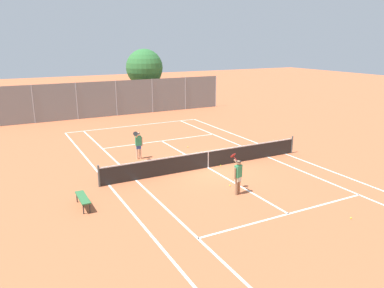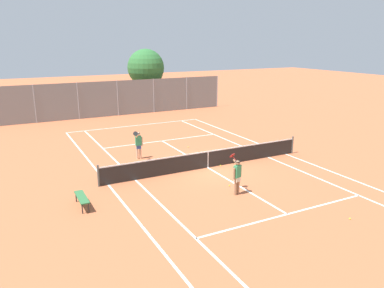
{
  "view_description": "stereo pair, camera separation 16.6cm",
  "coord_description": "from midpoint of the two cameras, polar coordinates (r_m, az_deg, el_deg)",
  "views": [
    {
      "loc": [
        -9.78,
        -16.69,
        6.67
      ],
      "look_at": [
        -0.2,
        1.5,
        1.0
      ],
      "focal_mm": 35.0,
      "sensor_mm": 36.0,
      "label": 1
    },
    {
      "loc": [
        -9.64,
        -16.76,
        6.67
      ],
      "look_at": [
        -0.2,
        1.5,
        1.0
      ],
      "focal_mm": 35.0,
      "sensor_mm": 36.0,
      "label": 2
    }
  ],
  "objects": [
    {
      "name": "ground_plane",
      "position": [
        20.46,
        2.66,
        -3.63
      ],
      "size": [
        120.0,
        120.0,
        0.0
      ],
      "primitive_type": "plane",
      "color": "#B25B38"
    },
    {
      "name": "loose_tennis_ball_2",
      "position": [
        16.01,
        23.21,
        -10.41
      ],
      "size": [
        0.07,
        0.07,
        0.07
      ],
      "primitive_type": "sphere",
      "color": "#D1DB33",
      "rests_on": "ground"
    },
    {
      "name": "courtside_bench",
      "position": [
        16.26,
        -16.16,
        -7.88
      ],
      "size": [
        0.36,
        1.5,
        0.47
      ],
      "color": "#2D6638",
      "rests_on": "ground"
    },
    {
      "name": "tennis_net",
      "position": [
        20.3,
        2.68,
        -2.27
      ],
      "size": [
        12.0,
        0.1,
        1.07
      ],
      "color": "#474C47",
      "rests_on": "ground"
    },
    {
      "name": "tree_behind_left",
      "position": [
        38.43,
        -6.75,
        11.31
      ],
      "size": [
        3.66,
        3.66,
        5.95
      ],
      "color": "brown",
      "rests_on": "ground"
    },
    {
      "name": "player_near_side",
      "position": [
        16.81,
        7.16,
        -4.68
      ],
      "size": [
        0.5,
        0.86,
        1.77
      ],
      "color": "#936B4C",
      "rests_on": "ground"
    },
    {
      "name": "back_fence",
      "position": [
        35.22,
        -11.11,
        6.87
      ],
      "size": [
        21.36,
        0.08,
        3.22
      ],
      "color": "gray",
      "rests_on": "ground"
    },
    {
      "name": "loose_tennis_ball_0",
      "position": [
        18.0,
        5.98,
        -6.31
      ],
      "size": [
        0.07,
        0.07,
        0.07
      ],
      "primitive_type": "sphere",
      "color": "#D1DB33",
      "rests_on": "ground"
    },
    {
      "name": "loose_tennis_ball_1",
      "position": [
        24.27,
        -0.38,
        -0.45
      ],
      "size": [
        0.07,
        0.07,
        0.07
      ],
      "primitive_type": "sphere",
      "color": "#D1DB33",
      "rests_on": "ground"
    },
    {
      "name": "court_line_markings",
      "position": [
        20.46,
        2.66,
        -3.62
      ],
      "size": [
        11.1,
        23.9,
        0.01
      ],
      "color": "silver",
      "rests_on": "ground"
    },
    {
      "name": "loose_tennis_ball_5",
      "position": [
        20.75,
        4.59,
        -3.28
      ],
      "size": [
        0.07,
        0.07,
        0.07
      ],
      "primitive_type": "sphere",
      "color": "#D1DB33",
      "rests_on": "ground"
    },
    {
      "name": "player_far_left",
      "position": [
        21.91,
        -7.95,
        0.07
      ],
      "size": [
        0.72,
        0.72,
        1.77
      ],
      "color": "#D8A884",
      "rests_on": "ground"
    },
    {
      "name": "loose_tennis_ball_3",
      "position": [
        19.79,
        -7.38,
        -4.3
      ],
      "size": [
        0.07,
        0.07,
        0.07
      ],
      "primitive_type": "sphere",
      "color": "#D1DB33",
      "rests_on": "ground"
    }
  ]
}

